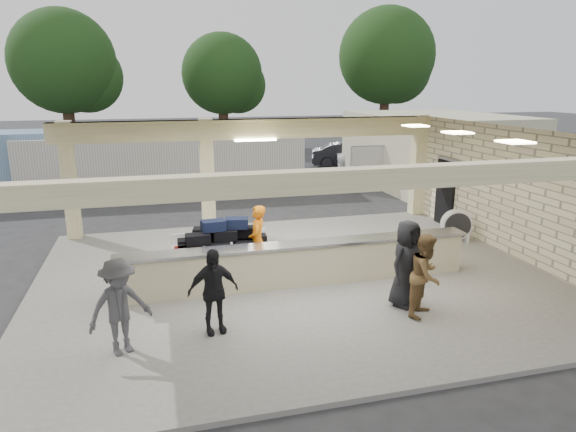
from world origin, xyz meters
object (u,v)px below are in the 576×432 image
object	(u,v)px
car_dark	(350,155)
passenger_a	(426,275)
luggage_cart	(221,246)
car_white_b	(410,157)
passenger_d	(406,263)
container_white	(166,165)
baggage_counter	(301,263)
passenger_c	(120,307)
baggage_handler	(257,241)
drum_fan	(456,225)
car_white_a	(383,158)
passenger_b	(213,291)

from	to	relation	value
car_dark	passenger_a	bearing A→B (deg)	179.78
luggage_cart	car_white_b	world-z (taller)	luggage_cart
passenger_d	container_white	world-z (taller)	container_white
car_white_b	car_dark	xyz separation A→B (m)	(-3.14, 1.03, 0.05)
luggage_cart	container_white	bearing A→B (deg)	96.82
baggage_counter	passenger_d	distance (m)	2.48
luggage_cart	passenger_c	size ratio (longest dim) A/B	1.42
passenger_c	passenger_d	xyz separation A→B (m)	(5.59, 0.53, 0.06)
passenger_d	car_dark	size ratio (longest dim) A/B	0.44
luggage_cart	car_dark	bearing A→B (deg)	60.39
passenger_d	car_dark	bearing A→B (deg)	44.93
passenger_a	car_white_b	bearing A→B (deg)	21.53
baggage_handler	car_white_b	xyz separation A→B (m)	(11.44, 14.03, -0.32)
drum_fan	car_dark	bearing A→B (deg)	94.84
baggage_counter	luggage_cart	world-z (taller)	luggage_cart
baggage_handler	car_white_a	bearing A→B (deg)	161.27
passenger_a	passenger_b	size ratio (longest dim) A/B	1.03
passenger_c	passenger_d	world-z (taller)	passenger_d
passenger_a	car_white_a	distance (m)	17.94
drum_fan	car_dark	distance (m)	14.12
passenger_b	passenger_d	xyz separation A→B (m)	(3.98, 0.18, 0.10)
luggage_cart	drum_fan	bearing A→B (deg)	9.43
baggage_handler	car_white_a	xyz separation A→B (m)	(9.65, 13.56, -0.27)
container_white	passenger_a	bearing A→B (deg)	-69.57
baggage_counter	baggage_handler	distance (m)	1.22
car_white_b	car_white_a	bearing A→B (deg)	116.22
car_dark	car_white_a	bearing A→B (deg)	-121.13
baggage_handler	car_dark	bearing A→B (deg)	167.83
car_white_a	car_dark	world-z (taller)	car_dark
passenger_b	car_dark	bearing A→B (deg)	52.49
passenger_b	car_dark	xyz separation A→B (m)	(9.68, 17.72, -0.22)
passenger_c	container_white	xyz separation A→B (m)	(1.27, 13.67, 0.29)
passenger_a	car_dark	xyz separation A→B (m)	(5.54, 18.05, -0.25)
passenger_a	passenger_d	bearing A→B (deg)	65.65
baggage_counter	car_white_a	xyz separation A→B (m)	(8.81, 14.36, 0.10)
baggage_handler	passenger_a	distance (m)	4.08
baggage_counter	drum_fan	size ratio (longest dim) A/B	8.66
passenger_b	passenger_c	bearing A→B (deg)	-176.49
drum_fan	container_white	size ratio (longest dim) A/B	0.08
luggage_cart	car_white_a	xyz separation A→B (m)	(10.50, 13.35, -0.15)
car_white_a	passenger_c	bearing A→B (deg)	164.10
passenger_a	car_white_b	size ratio (longest dim) A/B	0.42
car_dark	car_white_b	bearing A→B (deg)	-91.31
car_white_b	baggage_handler	bearing A→B (deg)	152.53
car_white_a	container_white	distance (m)	11.75
car_white_b	car_dark	bearing A→B (deg)	83.58
baggage_counter	passenger_a	xyz separation A→B (m)	(1.93, -2.20, 0.35)
drum_fan	passenger_b	xyz separation A→B (m)	(-7.46, -3.77, 0.30)
car_dark	container_white	bearing A→B (deg)	130.52
car_dark	container_white	distance (m)	10.96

